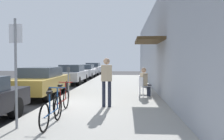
{
  "coord_description": "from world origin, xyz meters",
  "views": [
    {
      "loc": [
        3.01,
        -8.0,
        1.74
      ],
      "look_at": [
        2.22,
        4.42,
        1.23
      ],
      "focal_mm": 37.48,
      "sensor_mm": 36.0,
      "label": 1
    }
  ],
  "objects": [
    {
      "name": "bicycle_0",
      "position": [
        1.16,
        -2.37,
        0.48
      ],
      "size": [
        0.46,
        1.71,
        0.9
      ],
      "color": "black",
      "rests_on": "sidewalk_slab"
    },
    {
      "name": "parking_meter",
      "position": [
        0.45,
        2.1,
        0.89
      ],
      "size": [
        0.12,
        0.1,
        1.32
      ],
      "color": "slate",
      "rests_on": "sidewalk_slab"
    },
    {
      "name": "building_facade",
      "position": [
        4.64,
        2.0,
        2.39
      ],
      "size": [
        1.4,
        32.0,
        4.78
      ],
      "color": "#999EA8",
      "rests_on": "ground_plane"
    },
    {
      "name": "parked_car_2",
      "position": [
        -1.1,
        9.19,
        0.73
      ],
      "size": [
        1.8,
        4.4,
        1.42
      ],
      "color": "#B7B7BC",
      "rests_on": "ground_plane"
    },
    {
      "name": "cafe_chair_1",
      "position": [
        3.77,
        3.56,
        0.62
      ],
      "size": [
        0.49,
        0.49,
        0.87
      ],
      "color": "silver",
      "rests_on": "sidewalk_slab"
    },
    {
      "name": "sidewalk_slab",
      "position": [
        2.25,
        2.0,
        0.06
      ],
      "size": [
        4.5,
        32.0,
        0.12
      ],
      "primitive_type": "cube",
      "color": "#9E9B93",
      "rests_on": "ground_plane"
    },
    {
      "name": "parked_car_1",
      "position": [
        -1.1,
        2.88,
        0.73
      ],
      "size": [
        1.8,
        4.4,
        1.41
      ],
      "color": "#A58433",
      "rests_on": "ground_plane"
    },
    {
      "name": "bicycle_1",
      "position": [
        0.97,
        -0.83,
        0.48
      ],
      "size": [
        0.46,
        1.71,
        0.9
      ],
      "color": "black",
      "rests_on": "sidewalk_slab"
    },
    {
      "name": "pedestrian_standing",
      "position": [
        2.31,
        0.04,
        1.12
      ],
      "size": [
        0.36,
        0.22,
        1.7
      ],
      "color": "#232838",
      "rests_on": "sidewalk_slab"
    },
    {
      "name": "ground_plane",
      "position": [
        0.0,
        0.0,
        0.0
      ],
      "size": [
        60.0,
        60.0,
        0.0
      ],
      "primitive_type": "plane",
      "color": "#2D2D30"
    },
    {
      "name": "parked_car_3",
      "position": [
        -1.1,
        14.79,
        0.7
      ],
      "size": [
        1.8,
        4.4,
        1.33
      ],
      "color": "#B7B7BC",
      "rests_on": "ground_plane"
    },
    {
      "name": "street_sign",
      "position": [
        0.4,
        -2.66,
        1.64
      ],
      "size": [
        0.32,
        0.06,
        2.6
      ],
      "color": "gray",
      "rests_on": "sidewalk_slab"
    },
    {
      "name": "seated_patron_0",
      "position": [
        3.83,
        2.58,
        0.82
      ],
      "size": [
        0.51,
        0.47,
        1.29
      ],
      "color": "#232838",
      "rests_on": "sidewalk_slab"
    },
    {
      "name": "cafe_chair_0",
      "position": [
        3.77,
        2.56,
        0.62
      ],
      "size": [
        0.56,
        0.56,
        0.87
      ],
      "color": "silver",
      "rests_on": "sidewalk_slab"
    },
    {
      "name": "parked_car_4",
      "position": [
        -1.1,
        20.19,
        0.75
      ],
      "size": [
        1.8,
        4.4,
        1.45
      ],
      "color": "#B7B7BC",
      "rests_on": "ground_plane"
    }
  ]
}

